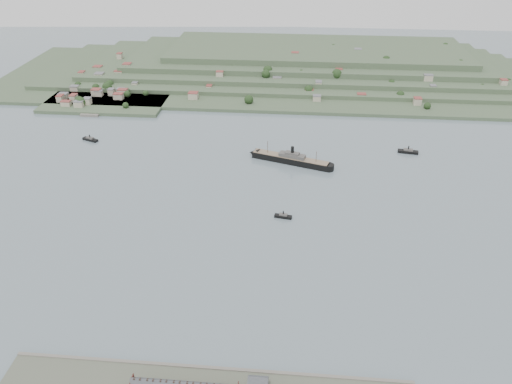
{
  "coord_description": "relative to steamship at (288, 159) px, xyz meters",
  "views": [
    {
      "loc": [
        41.63,
        -331.89,
        224.51
      ],
      "look_at": [
        9.1,
        30.0,
        9.05
      ],
      "focal_mm": 35.0,
      "sensor_mm": 36.0,
      "label": 1
    }
  ],
  "objects": [
    {
      "name": "tugboat",
      "position": [
        -0.81,
        -98.68,
        -2.33
      ],
      "size": [
        14.72,
        6.04,
        6.43
      ],
      "color": "black",
      "rests_on": "ground"
    },
    {
      "name": "steamship",
      "position": [
        0.0,
        0.0,
        0.0
      ],
      "size": [
        85.34,
        35.78,
        21.1
      ],
      "color": "black",
      "rests_on": "ground"
    },
    {
      "name": "ground",
      "position": [
        -34.2,
        -105.05,
        -3.9
      ],
      "size": [
        1400.0,
        1400.0,
        0.0
      ],
      "primitive_type": "plane",
      "color": "slate",
      "rests_on": "ground"
    },
    {
      "name": "ferry_west",
      "position": [
        -212.67,
        31.71,
        -2.26
      ],
      "size": [
        18.68,
        11.51,
        6.8
      ],
      "color": "black",
      "rests_on": "ground"
    },
    {
      "name": "far_peninsula",
      "position": [
        -6.3,
        288.05,
        7.98
      ],
      "size": [
        760.0,
        309.0,
        30.0
      ],
      "color": "#32472F",
      "rests_on": "ground"
    },
    {
      "name": "ferry_east",
      "position": [
        120.56,
        31.73,
        -2.07
      ],
      "size": [
        20.87,
        8.59,
        7.6
      ],
      "color": "black",
      "rests_on": "ground"
    }
  ]
}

